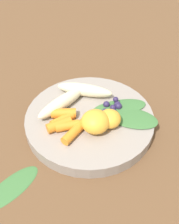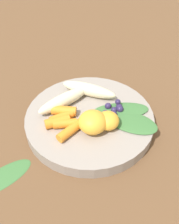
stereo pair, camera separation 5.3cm
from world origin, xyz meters
name	(u,v)px [view 2 (the right image)]	position (x,y,z in m)	size (l,w,h in m)	color
ground_plane	(90,124)	(0.00, 0.00, 0.00)	(2.40, 2.40, 0.00)	brown
bowl	(90,120)	(0.00, 0.00, 0.01)	(0.26, 0.26, 0.03)	gray
banana_peeled_left	(64,100)	(-0.06, 0.00, 0.04)	(0.12, 0.03, 0.03)	beige
banana_peeled_right	(89,90)	(-0.03, 0.06, 0.04)	(0.12, 0.03, 0.03)	beige
orange_segment_near	(108,121)	(0.05, -0.01, 0.04)	(0.04, 0.04, 0.03)	#F4A833
orange_segment_far	(93,122)	(0.02, -0.03, 0.05)	(0.05, 0.05, 0.04)	#F4A833
carrot_front	(64,111)	(-0.05, -0.02, 0.04)	(0.02, 0.02, 0.05)	orange
carrot_mid_left	(61,117)	(-0.04, -0.04, 0.03)	(0.02, 0.02, 0.05)	orange
carrot_mid_right	(57,122)	(-0.04, -0.05, 0.04)	(0.02, 0.02, 0.05)	orange
carrot_rear	(65,124)	(-0.02, -0.05, 0.03)	(0.02, 0.02, 0.05)	orange
carrot_small	(71,130)	(-0.01, -0.06, 0.03)	(0.02, 0.02, 0.06)	orange
blueberry_pile	(115,109)	(0.04, 0.04, 0.03)	(0.04, 0.04, 0.02)	#2D234C
kale_leaf_left	(131,122)	(0.08, 0.02, 0.03)	(0.11, 0.06, 0.01)	#3D7038
kale_leaf_right	(121,110)	(0.05, 0.04, 0.03)	(0.12, 0.05, 0.01)	#3D7038
kale_leaf_stray	(3,177)	(-0.07, -0.19, 0.00)	(0.11, 0.04, 0.01)	#3D7038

